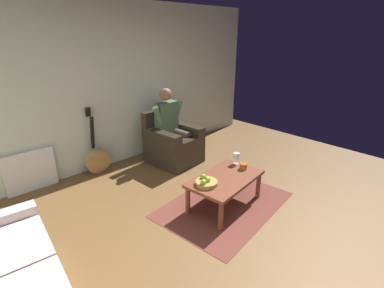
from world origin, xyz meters
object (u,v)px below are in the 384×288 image
person_seated (171,124)px  candle_jar (243,166)px  coffee_table (225,181)px  wine_glass_near (236,157)px  armchair (173,144)px  guitar (98,159)px  fruit_bowl (206,182)px

person_seated → candle_jar: person_seated is taller
coffee_table → wine_glass_near: size_ratio=6.54×
person_seated → wine_glass_near: (-0.03, 1.39, -0.16)m
person_seated → wine_glass_near: size_ratio=7.82×
armchair → guitar: size_ratio=0.84×
armchair → fruit_bowl: size_ratio=3.32×
fruit_bowl → candle_jar: bearing=176.3°
coffee_table → fruit_bowl: fruit_bowl is taller
armchair → fruit_bowl: armchair is taller
guitar → wine_glass_near: 2.21m
guitar → fruit_bowl: size_ratio=3.96×
fruit_bowl → armchair: bearing=-115.1°
person_seated → fruit_bowl: size_ratio=4.75×
guitar → candle_jar: guitar is taller
armchair → guitar: bearing=-28.0°
guitar → fruit_bowl: guitar is taller
armchair → fruit_bowl: 1.64m
guitar → person_seated: bearing=158.5°
wine_glass_near → fruit_bowl: wine_glass_near is taller
guitar → wine_glass_near: size_ratio=6.52×
candle_jar → coffee_table: bearing=-0.9°
guitar → fruit_bowl: 2.03m
wine_glass_near → candle_jar: bearing=71.7°
person_seated → candle_jar: 1.57m
coffee_table → guitar: (0.77, -2.00, -0.11)m
armchair → wine_glass_near: size_ratio=5.47×
person_seated → coffee_table: 1.63m
armchair → guitar: guitar is taller
coffee_table → wine_glass_near: 0.47m
armchair → person_seated: (0.00, -0.03, 0.36)m
person_seated → guitar: (1.15, -0.45, -0.45)m
coffee_table → wine_glass_near: wine_glass_near is taller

